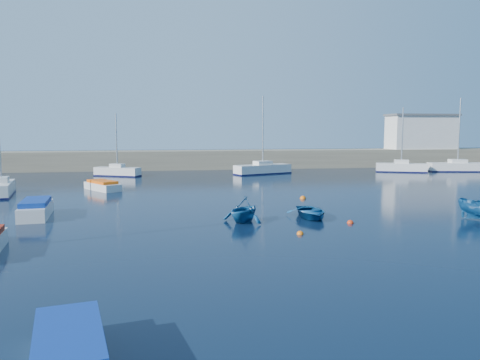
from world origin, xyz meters
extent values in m
plane|color=black|center=(0.00, 0.00, 0.00)|extent=(220.00, 220.00, 0.00)
cube|color=#79725C|center=(0.00, 46.00, 1.30)|extent=(96.00, 4.50, 2.60)
cube|color=silver|center=(30.00, 46.00, 5.10)|extent=(10.00, 4.00, 5.00)
cube|color=silver|center=(-22.59, 22.02, 0.56)|extent=(2.69, 5.98, 1.12)
cube|color=silver|center=(-14.42, 37.36, 0.53)|extent=(5.71, 3.82, 1.06)
cylinder|color=#B7BABC|center=(-14.42, 37.36, 4.27)|extent=(0.16, 0.16, 6.42)
cube|color=silver|center=(3.42, 37.19, 0.59)|extent=(7.68, 4.64, 1.17)
cylinder|color=#B7BABC|center=(3.42, 37.19, 5.44)|extent=(0.17, 0.17, 8.54)
cube|color=silver|center=(21.97, 36.80, 0.57)|extent=(6.53, 4.05, 1.15)
cylinder|color=#B7BABC|center=(21.97, 36.80, 4.79)|extent=(0.17, 0.17, 7.28)
cube|color=silver|center=(29.77, 36.32, 0.58)|extent=(7.69, 3.38, 1.16)
cylinder|color=#B7BABC|center=(29.77, 36.32, 5.44)|extent=(0.17, 0.17, 8.55)
cube|color=silver|center=(-17.08, 11.18, 0.42)|extent=(2.14, 4.82, 0.83)
cube|color=navy|center=(-17.08, 11.18, 0.99)|extent=(1.93, 3.65, 0.31)
cube|color=silver|center=(-14.53, 24.19, 0.34)|extent=(3.79, 4.60, 0.67)
cube|color=#FF5F0E|center=(-14.53, 24.19, 0.80)|extent=(3.10, 3.62, 0.25)
cube|color=silver|center=(-11.12, -9.48, 0.39)|extent=(2.48, 4.78, 0.78)
cube|color=navy|center=(-11.12, -9.48, 0.92)|extent=(2.17, 3.65, 0.29)
imported|color=navy|center=(0.34, 8.08, 0.37)|extent=(2.64, 3.64, 0.74)
imported|color=navy|center=(-4.11, 7.39, 0.78)|extent=(3.87, 3.93, 1.57)
sphere|color=orange|center=(-1.66, 3.64, 0.00)|extent=(0.38, 0.38, 0.38)
sphere|color=red|center=(2.18, 6.01, 0.00)|extent=(0.41, 0.41, 0.41)
sphere|color=orange|center=(2.27, 16.05, 0.00)|extent=(0.50, 0.50, 0.50)
camera|label=1|loc=(-8.87, -20.30, 5.68)|focal=35.00mm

